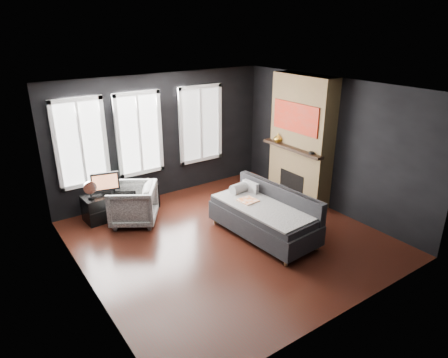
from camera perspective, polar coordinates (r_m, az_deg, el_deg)
floor at (r=7.34m, az=0.70°, el=-8.52°), size 5.00×5.00×0.00m
ceiling at (r=6.42m, az=0.81°, el=12.79°), size 5.00×5.00×0.00m
wall_back at (r=8.82m, az=-8.77°, el=6.01°), size 5.00×0.02×2.70m
wall_left at (r=5.79m, az=-19.87°, el=-3.56°), size 0.02×5.00×2.70m
wall_right at (r=8.39m, az=14.83°, el=4.74°), size 0.02×5.00×2.70m
windows at (r=8.39m, az=-11.86°, el=12.22°), size 4.00×0.16×1.76m
fireplace at (r=8.64m, az=10.97°, el=5.53°), size 0.70×1.62×2.70m
sofa at (r=7.27m, az=5.68°, el=-4.97°), size 1.18×2.14×0.89m
stripe_pillow at (r=7.72m, az=3.81°, el=-1.64°), size 0.13×0.37×0.36m
armchair at (r=7.91m, az=-12.88°, el=-3.26°), size 1.11×1.13×0.86m
media_console at (r=8.41m, az=-14.45°, el=-3.15°), size 1.55×0.58×0.52m
monitor at (r=8.14m, az=-16.62°, el=-0.36°), size 0.56×0.24×0.49m
desk_fan at (r=8.02m, az=-18.55°, el=-1.44°), size 0.29×0.29×0.35m
mug at (r=8.41m, az=-12.30°, el=-0.51°), size 0.13×0.11×0.13m
book at (r=8.52m, az=-11.35°, el=0.27°), size 0.18×0.05×0.24m
storage_box at (r=8.31m, az=-13.41°, el=-0.90°), size 0.24×0.16×0.13m
mantel_vase at (r=8.78m, az=7.72°, el=5.82°), size 0.24×0.25×0.19m
mantel_clock at (r=8.13m, az=12.41°, el=3.66°), size 0.13×0.13×0.04m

